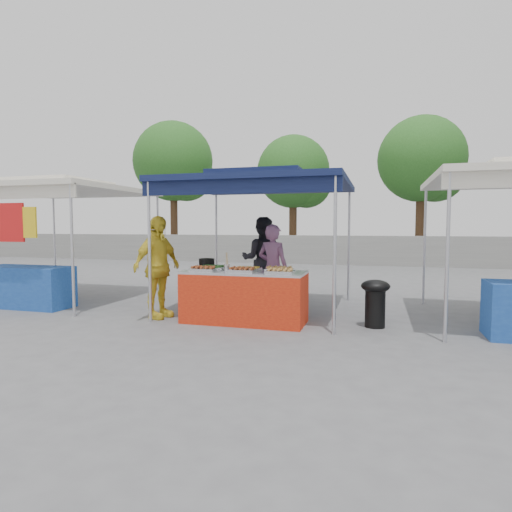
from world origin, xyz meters
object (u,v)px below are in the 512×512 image
(vendor_woman, at_px, (273,269))
(customer_person, at_px, (157,267))
(vendor_table, at_px, (244,297))
(cooking_pot, at_px, (207,263))
(wok_burner, at_px, (375,299))
(helper_man, at_px, (262,259))

(vendor_woman, height_order, customer_person, customer_person)
(vendor_table, relative_size, cooking_pot, 7.29)
(wok_burner, height_order, customer_person, customer_person)
(cooking_pot, relative_size, customer_person, 0.16)
(wok_burner, height_order, vendor_woman, vendor_woman)
(helper_man, xyz_separation_m, customer_person, (-1.30, -2.05, -0.01))
(wok_burner, bearing_deg, helper_man, 147.05)
(vendor_woman, bearing_deg, helper_man, -50.38)
(cooking_pot, distance_m, helper_man, 1.71)
(vendor_table, xyz_separation_m, helper_man, (-0.24, 1.97, 0.46))
(cooking_pot, height_order, vendor_woman, vendor_woman)
(customer_person, bearing_deg, vendor_woman, -45.78)
(cooking_pot, xyz_separation_m, vendor_woman, (1.07, 0.55, -0.12))
(vendor_table, bearing_deg, wok_burner, 6.87)
(vendor_table, bearing_deg, helper_man, 96.91)
(vendor_woman, relative_size, helper_man, 0.91)
(cooking_pot, relative_size, helper_man, 0.15)
(helper_man, distance_m, customer_person, 2.43)
(wok_burner, height_order, helper_man, helper_man)
(vendor_table, height_order, vendor_woman, vendor_woman)
(vendor_table, xyz_separation_m, vendor_woman, (0.26, 0.91, 0.38))
(helper_man, bearing_deg, customer_person, 47.67)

